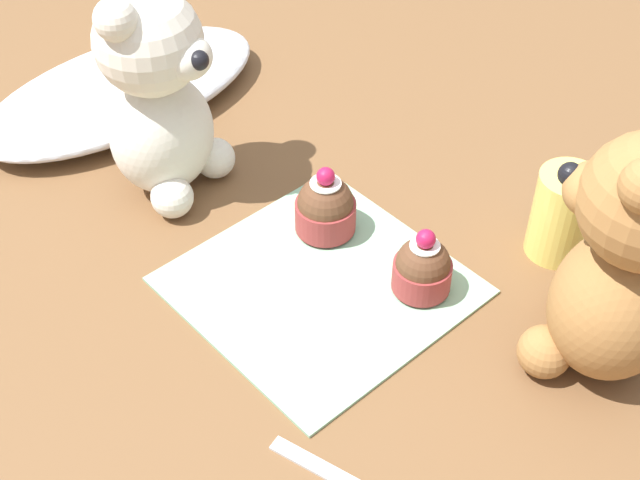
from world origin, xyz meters
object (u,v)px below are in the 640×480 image
(teddy_bear_cream, at_px, (159,95))
(cupcake_near_tan_bear, at_px, (423,268))
(teddy_bear_tan, at_px, (624,263))
(cupcake_near_cream_bear, at_px, (325,208))
(teaspoon, at_px, (334,474))
(juice_glass, at_px, (563,214))

(teddy_bear_cream, bearing_deg, cupcake_near_tan_bear, -91.20)
(teddy_bear_tan, distance_m, cupcake_near_cream_bear, 0.27)
(teddy_bear_cream, height_order, teaspoon, teddy_bear_cream)
(cupcake_near_tan_bear, bearing_deg, juice_glass, -19.79)
(cupcake_near_tan_bear, bearing_deg, teddy_bear_cream, 105.90)
(cupcake_near_cream_bear, distance_m, cupcake_near_tan_bear, 0.11)
(teddy_bear_cream, xyz_separation_m, teaspoon, (-0.10, -0.35, -0.10))
(cupcake_near_tan_bear, height_order, teaspoon, cupcake_near_tan_bear)
(teddy_bear_tan, height_order, cupcake_near_cream_bear, teddy_bear_tan)
(teddy_bear_tan, distance_m, teaspoon, 0.26)
(cupcake_near_cream_bear, distance_m, teaspoon, 0.26)
(cupcake_near_tan_bear, relative_size, teaspoon, 0.61)
(cupcake_near_tan_bear, bearing_deg, cupcake_near_cream_bear, 95.36)
(teddy_bear_tan, bearing_deg, teddy_bear_cream, -88.44)
(teaspoon, bearing_deg, teddy_bear_tan, 59.65)
(teddy_bear_cream, relative_size, cupcake_near_tan_bear, 3.33)
(teddy_bear_cream, height_order, cupcake_near_tan_bear, teddy_bear_cream)
(juice_glass, bearing_deg, teddy_bear_tan, -128.27)
(teddy_bear_cream, xyz_separation_m, juice_glass, (0.20, -0.31, -0.06))
(teddy_bear_cream, distance_m, cupcake_near_tan_bear, 0.28)
(teddy_bear_tan, distance_m, cupcake_near_tan_bear, 0.17)
(teddy_bear_tan, height_order, cupcake_near_tan_bear, teddy_bear_tan)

